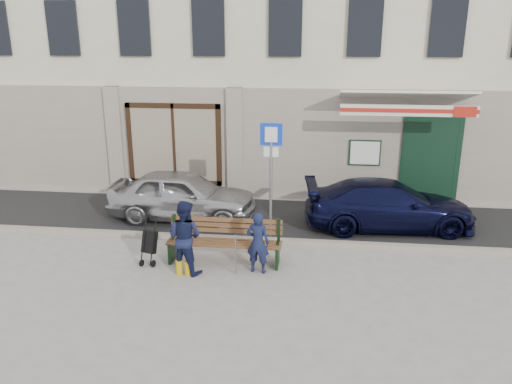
% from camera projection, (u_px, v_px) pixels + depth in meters
% --- Properties ---
extents(ground, '(80.00, 80.00, 0.00)m').
position_uv_depth(ground, '(265.00, 272.00, 10.09)').
color(ground, '#9E9991').
rests_on(ground, ground).
extents(asphalt_lane, '(60.00, 3.20, 0.01)m').
position_uv_depth(asphalt_lane, '(278.00, 219.00, 13.03)').
color(asphalt_lane, '#282828').
rests_on(asphalt_lane, ground).
extents(curb, '(60.00, 0.18, 0.12)m').
position_uv_depth(curb, '(272.00, 241.00, 11.49)').
color(curb, '#9E9384').
rests_on(curb, ground).
extents(building, '(20.00, 8.27, 10.00)m').
position_uv_depth(building, '(292.00, 24.00, 16.63)').
color(building, beige).
rests_on(building, ground).
extents(car_silver, '(3.84, 1.63, 1.29)m').
position_uv_depth(car_silver, '(182.00, 195.00, 12.92)').
color(car_silver, '#B4B4B9').
rests_on(car_silver, ground).
extents(car_navy, '(4.26, 2.02, 1.20)m').
position_uv_depth(car_navy, '(389.00, 205.00, 12.30)').
color(car_navy, black).
rests_on(car_navy, ground).
extents(parking_sign, '(0.50, 0.08, 2.72)m').
position_uv_depth(parking_sign, '(271.00, 162.00, 11.39)').
color(parking_sign, gray).
rests_on(parking_sign, ground).
extents(bench, '(2.40, 1.17, 0.98)m').
position_uv_depth(bench, '(222.00, 242.00, 10.42)').
color(bench, brown).
rests_on(bench, ground).
extents(man, '(0.50, 0.37, 1.28)m').
position_uv_depth(man, '(258.00, 243.00, 9.94)').
color(man, '#151A3B').
rests_on(man, ground).
extents(woman, '(0.87, 0.76, 1.51)m').
position_uv_depth(woman, '(185.00, 237.00, 9.91)').
color(woman, '#151A3A').
rests_on(woman, ground).
extents(stroller, '(0.36, 0.46, 1.01)m').
position_uv_depth(stroller, '(149.00, 243.00, 10.40)').
color(stroller, black).
rests_on(stroller, ground).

